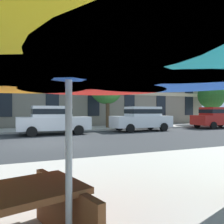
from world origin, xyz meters
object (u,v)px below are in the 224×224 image
sedan_white_midblock (142,118)px  patio_umbrella (69,50)px  sedan_red (217,117)px  street_tree_right (212,96)px  sedan_white (53,119)px  street_tree_middle (107,86)px

sedan_white_midblock → patio_umbrella: size_ratio=1.08×
sedan_red → street_tree_right: 4.94m
sedan_white → street_tree_right: (16.83, 3.33, 2.03)m
sedan_white_midblock → patio_umbrella: 15.17m
sedan_red → street_tree_middle: size_ratio=0.88×
sedan_white → patio_umbrella: patio_umbrella is taller
sedan_white_midblock → street_tree_right: 11.15m
patio_umbrella → street_tree_middle: bearing=67.0°
sedan_white → patio_umbrella: bearing=-98.2°
street_tree_middle → street_tree_right: (12.00, 0.35, -0.56)m
sedan_white → sedan_white_midblock: (6.39, 0.00, 0.00)m
sedan_red → sedan_white: bearing=180.0°
sedan_white_midblock → sedan_white: bearing=180.0°
sedan_red → street_tree_right: size_ratio=0.98×
sedan_white_midblock → sedan_red: size_ratio=1.00×
patio_umbrella → sedan_red: bearing=39.1°
sedan_white → street_tree_right: bearing=11.2°
sedan_white_midblock → sedan_red: (7.40, 0.00, 0.00)m
street_tree_right → patio_umbrella: street_tree_right is taller
sedan_white_midblock → street_tree_middle: size_ratio=0.88×
sedan_white → patio_umbrella: (-1.84, -12.70, 1.06)m
street_tree_right → patio_umbrella: 24.62m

